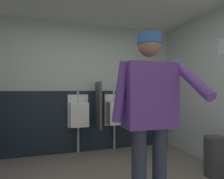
# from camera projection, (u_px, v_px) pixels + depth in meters

# --- Properties ---
(wall_back) EXTENTS (4.66, 0.12, 2.58)m
(wall_back) POSITION_uv_depth(u_px,v_px,m) (79.00, 88.00, 3.87)
(wall_back) COLOR silver
(wall_back) RESTS_ON ground_plane
(wainscot_band_back) EXTENTS (4.06, 0.03, 1.22)m
(wainscot_band_back) POSITION_uv_depth(u_px,v_px,m) (79.00, 121.00, 3.80)
(wainscot_band_back) COLOR #19232D
(wainscot_band_back) RESTS_ON ground_plane
(urinal_left) EXTENTS (0.40, 0.34, 1.24)m
(urinal_left) POSITION_uv_depth(u_px,v_px,m) (79.00, 114.00, 3.65)
(urinal_left) COLOR white
(urinal_left) RESTS_ON ground_plane
(urinal_middle) EXTENTS (0.40, 0.34, 1.24)m
(urinal_middle) POSITION_uv_depth(u_px,v_px,m) (116.00, 113.00, 3.87)
(urinal_middle) COLOR white
(urinal_middle) RESTS_ON ground_plane
(privacy_divider_panel) EXTENTS (0.04, 0.40, 0.90)m
(privacy_divider_panel) POSITION_uv_depth(u_px,v_px,m) (98.00, 105.00, 3.70)
(privacy_divider_panel) COLOR #4C4C51
(person) EXTENTS (0.71, 0.60, 1.78)m
(person) POSITION_uv_depth(u_px,v_px,m) (150.00, 109.00, 1.80)
(person) COLOR #2D3342
(person) RESTS_ON ground_plane
(cell_phone) EXTENTS (0.06, 0.04, 0.11)m
(cell_phone) POSITION_uv_depth(u_px,v_px,m) (221.00, 47.00, 1.42)
(cell_phone) COLOR #A5A8B2
(trash_bin) EXTENTS (0.30, 0.30, 0.56)m
(trash_bin) POSITION_uv_depth(u_px,v_px,m) (215.00, 157.00, 2.73)
(trash_bin) COLOR #38383D
(trash_bin) RESTS_ON ground_plane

